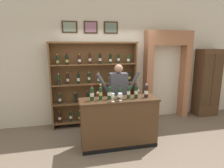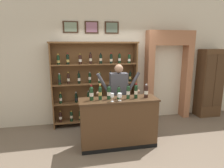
% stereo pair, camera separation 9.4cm
% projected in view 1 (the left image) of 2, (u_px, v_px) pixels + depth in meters
% --- Properties ---
extents(ground_plane, '(14.00, 14.00, 0.02)m').
position_uv_depth(ground_plane, '(119.00, 145.00, 4.13)').
color(ground_plane, '#6B5B4C').
extents(back_wall, '(12.00, 0.19, 3.55)m').
position_uv_depth(back_wall, '(106.00, 57.00, 5.17)').
color(back_wall, beige).
rests_on(back_wall, ground).
extents(wine_shelf, '(2.21, 0.33, 2.17)m').
position_uv_depth(wine_shelf, '(94.00, 82.00, 4.97)').
color(wine_shelf, brown).
rests_on(wine_shelf, ground).
extents(archway_doorway, '(1.32, 0.45, 2.46)m').
position_uv_depth(archway_doorway, '(166.00, 69.00, 5.48)').
color(archway_doorway, '#9E6647').
rests_on(archway_doorway, ground).
extents(side_cabinet, '(0.66, 0.42, 1.96)m').
position_uv_depth(side_cabinet, '(207.00, 83.00, 5.69)').
color(side_cabinet, '#4C331E').
rests_on(side_cabinet, ground).
extents(tasting_counter, '(1.61, 0.50, 1.03)m').
position_uv_depth(tasting_counter, '(119.00, 122.00, 4.01)').
color(tasting_counter, '#4C331E').
rests_on(tasting_counter, ground).
extents(shopkeeper, '(1.03, 0.22, 1.67)m').
position_uv_depth(shopkeeper, '(118.00, 92.00, 4.40)').
color(shopkeeper, '#2D3347').
rests_on(shopkeeper, ground).
extents(tasting_bottle_rosso, '(0.08, 0.08, 0.31)m').
position_uv_depth(tasting_bottle_rosso, '(92.00, 93.00, 3.77)').
color(tasting_bottle_rosso, '#19381E').
rests_on(tasting_bottle_rosso, tasting_counter).
extents(tasting_bottle_brunello, '(0.07, 0.07, 0.32)m').
position_uv_depth(tasting_bottle_brunello, '(101.00, 93.00, 3.81)').
color(tasting_bottle_brunello, '#19381E').
rests_on(tasting_bottle_brunello, tasting_counter).
extents(tasting_bottle_super_tuscan, '(0.08, 0.08, 0.30)m').
position_uv_depth(tasting_bottle_super_tuscan, '(109.00, 92.00, 3.85)').
color(tasting_bottle_super_tuscan, '#19381E').
rests_on(tasting_bottle_super_tuscan, tasting_counter).
extents(tasting_bottle_vin_santo, '(0.07, 0.07, 0.27)m').
position_uv_depth(tasting_bottle_vin_santo, '(119.00, 93.00, 3.89)').
color(tasting_bottle_vin_santo, '#19381E').
rests_on(tasting_bottle_vin_santo, tasting_counter).
extents(tasting_bottle_prosecco, '(0.07, 0.07, 0.30)m').
position_uv_depth(tasting_bottle_prosecco, '(129.00, 92.00, 3.89)').
color(tasting_bottle_prosecco, '#19381E').
rests_on(tasting_bottle_prosecco, tasting_counter).
extents(tasting_bottle_bianco, '(0.07, 0.07, 0.31)m').
position_uv_depth(tasting_bottle_bianco, '(136.00, 91.00, 3.93)').
color(tasting_bottle_bianco, black).
rests_on(tasting_bottle_bianco, tasting_counter).
extents(tasting_bottle_riserva, '(0.08, 0.08, 0.28)m').
position_uv_depth(tasting_bottle_riserva, '(146.00, 91.00, 3.99)').
color(tasting_bottle_riserva, black).
rests_on(tasting_bottle_riserva, tasting_counter).
extents(wine_glass_left, '(0.07, 0.07, 0.16)m').
position_uv_depth(wine_glass_left, '(113.00, 96.00, 3.70)').
color(wine_glass_left, silver).
rests_on(wine_glass_left, tasting_counter).
extents(wine_glass_center, '(0.08, 0.08, 0.15)m').
position_uv_depth(wine_glass_center, '(120.00, 96.00, 3.75)').
color(wine_glass_center, silver).
rests_on(wine_glass_center, tasting_counter).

